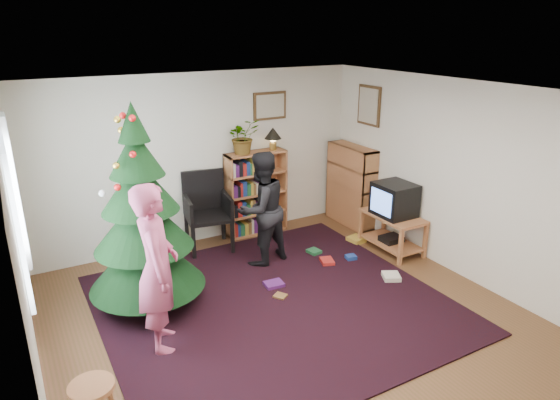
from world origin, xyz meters
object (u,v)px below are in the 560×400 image
tv_stand (392,229)px  stool (93,399)px  picture_right (369,106)px  person_standing (157,268)px  bookshelf_right (351,184)px  table_lamp (273,135)px  armchair (205,207)px  crt_tv (394,199)px  person_by_chair (261,209)px  picture_back (270,106)px  potted_plant (243,136)px  christmas_tree (143,227)px  bookshelf_back (256,192)px

tv_stand → stool: bearing=-159.8°
picture_right → person_standing: size_ratio=0.34×
bookshelf_right → table_lamp: (-1.21, 0.41, 0.87)m
bookshelf_right → armchair: size_ratio=1.16×
picture_right → crt_tv: (-0.26, -0.98, -1.17)m
picture_right → person_by_chair: bearing=-169.1°
armchair → table_lamp: (1.19, 0.10, 0.92)m
armchair → tv_stand: bearing=-23.1°
person_by_chair → picture_right: bearing=177.7°
picture_right → person_by_chair: 2.41m
picture_back → bookshelf_right: picture_back is taller
crt_tv → potted_plant: bearing=135.3°
picture_back → bookshelf_right: size_ratio=0.42×
picture_right → christmas_tree: christmas_tree is taller
christmas_tree → armchair: christmas_tree is taller
christmas_tree → person_standing: christmas_tree is taller
bookshelf_right → person_by_chair: size_ratio=0.83×
christmas_tree → crt_tv: (3.47, -0.24, -0.21)m
potted_plant → armchair: bearing=-171.7°
bookshelf_back → bookshelf_right: size_ratio=1.00×
picture_right → bookshelf_right: (-0.14, 0.18, -1.29)m
bookshelf_right → table_lamp: table_lamp is taller
picture_back → bookshelf_back: picture_back is taller
stool → table_lamp: (3.31, 3.19, 1.09)m
stool → picture_back: bearing=44.9°
potted_plant → table_lamp: (0.50, 0.00, -0.03)m
crt_tv → armchair: 2.72m
bookshelf_back → crt_tv: bookshelf_back is taller
picture_back → person_by_chair: bearing=-123.6°
picture_back → tv_stand: size_ratio=0.59×
crt_tv → person_standing: size_ratio=0.31×
tv_stand → person_by_chair: person_by_chair is taller
person_by_chair → potted_plant: potted_plant is taller
christmas_tree → bookshelf_right: size_ratio=1.83×
bookshelf_back → stool: bearing=-133.4°
bookshelf_back → stool: bookshelf_back is taller
stool → bookshelf_back: bearing=46.6°
table_lamp → person_standing: bearing=-139.0°
christmas_tree → tv_stand: 3.55m
armchair → potted_plant: (0.69, 0.10, 0.95)m
person_standing → potted_plant: bearing=-28.3°
person_standing → christmas_tree: bearing=7.8°
tv_stand → person_standing: 3.66m
person_standing → potted_plant: size_ratio=3.35×
christmas_tree → table_lamp: (2.39, 1.33, 0.54)m
table_lamp → armchair: bearing=-175.2°
picture_back → crt_tv: bearing=-58.0°
picture_back → table_lamp: picture_back is taller
christmas_tree → stool: christmas_tree is taller
stool → person_standing: size_ratio=0.33×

